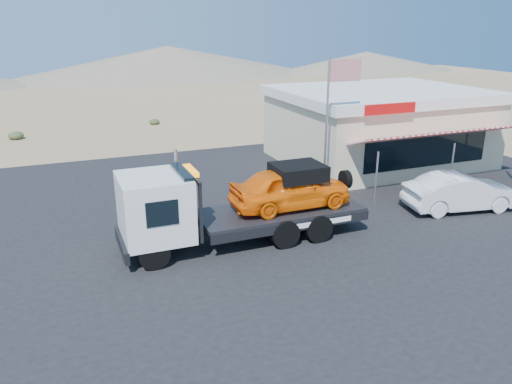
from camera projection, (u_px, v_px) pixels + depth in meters
ground at (264, 261)px, 15.96m from camera, size 120.00×120.00×0.00m
asphalt_lot at (281, 220)px, 19.30m from camera, size 32.00×24.00×0.02m
tow_truck at (239, 201)px, 16.92m from camera, size 8.39×2.49×2.80m
white_sedan at (461, 192)px, 20.07m from camera, size 4.75×2.38×1.49m
jerky_store at (378, 125)px, 26.92m from camera, size 10.40×9.97×3.90m
flagpole at (332, 112)px, 20.45m from camera, size 1.55×0.10×6.00m
distant_hills at (12, 69)px, 60.24m from camera, size 126.00×48.00×4.20m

